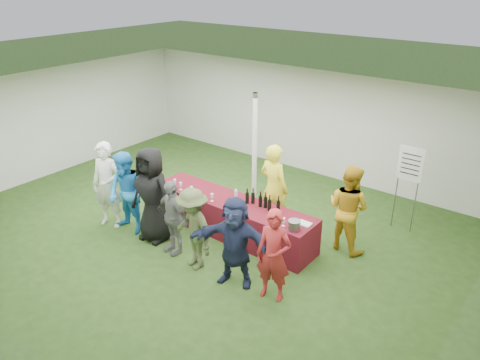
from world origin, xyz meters
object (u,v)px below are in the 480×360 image
Objects in this scene: staff_pourer at (274,188)px; customer_1 at (127,193)px; serving_table at (232,217)px; customer_6 at (274,255)px; customer_2 at (152,195)px; customer_3 at (172,217)px; staff_back at (348,208)px; customer_4 at (193,229)px; customer_0 at (107,185)px; wine_list_sign at (410,170)px; customer_5 at (235,242)px; dump_bucket at (294,225)px.

staff_pourer is 2.93m from customer_1.
customer_6 reaches higher than serving_table.
customer_6 is (1.23, -1.83, -0.13)m from staff_pourer.
customer_2 reaches higher than serving_table.
customer_3 is 2.25m from customer_6.
staff_back is 2.91m from customer_4.
serving_table is at bearing 112.72° from customer_4.
customer_2 is at bearing 165.96° from customer_6.
customer_0 is at bearing 41.83° from staff_pourer.
wine_list_sign is 3.90m from customer_5.
dump_bucket is 2.26m from customer_3.
staff_back reaches higher than customer_3.
serving_table is at bearing -139.25° from wine_list_sign.
staff_pourer is (-1.03, 0.88, 0.09)m from dump_bucket.
customer_5 reaches higher than customer_3.
staff_pourer reaches higher than customer_5.
staff_pourer is at bearing -142.40° from wine_list_sign.
customer_1 is 1.06× the size of customer_5.
customer_2 is 1.25× the size of customer_4.
customer_2 reaches higher than customer_1.
serving_table is 1.68m from customer_5.
serving_table is at bearing 112.71° from customer_5.
staff_back reaches higher than customer_4.
customer_5 is at bearing -17.01° from customer_0.
dump_bucket is 1.77m from customer_4.
customer_6 is at bearing 0.40° from customer_1.
customer_3 is at bearing 68.33° from staff_pourer.
staff_pourer is 1.02× the size of customer_0.
wine_list_sign is 0.99× the size of customer_0.
wine_list_sign is 0.97× the size of staff_pourer.
wine_list_sign is at bearing 63.52° from customer_6.
customer_0 is at bearing 36.12° from staff_back.
customer_5 is 0.73m from customer_6.
staff_back reaches higher than customer_1.
wine_list_sign is at bearing 56.66° from customer_3.
customer_6 is (0.21, -0.95, -0.05)m from dump_bucket.
customer_0 is at bearing -166.14° from customer_4.
customer_2 is at bearing 41.51° from staff_back.
customer_1 reaches higher than customer_5.
customer_5 is at bearing -0.86° from customer_1.
customer_1 is 3.50m from customer_6.
customer_2 is at bearing -175.41° from customer_4.
customer_0 reaches higher than customer_3.
staff_back reaches higher than customer_6.
customer_0 reaches higher than wine_list_sign.
customer_1 is at bearing -141.49° from wine_list_sign.
serving_table is 2.45× the size of customer_3.
customer_0 reaches higher than customer_1.
customer_1 is at bearing -170.41° from customer_3.
customer_5 is at bearing -117.11° from dump_bucket.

